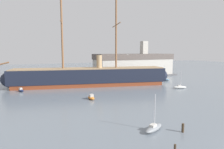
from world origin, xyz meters
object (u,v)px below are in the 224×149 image
object	(u,v)px
tall_ship	(90,77)
dockside_warehouse_right	(133,65)
sailboat_alongside_stern	(180,87)
sailboat_far_right	(165,79)
seagull_in_flight	(128,55)
sailboat_foreground_left	(154,128)
motorboat_alongside_bow	(91,97)
dinghy_distant_centre	(102,80)
motorboat_far_left	(21,90)
mooring_piling_right_pair	(183,128)

from	to	relation	value
tall_ship	dockside_warehouse_right	distance (m)	36.66
sailboat_alongside_stern	sailboat_far_right	bearing A→B (deg)	66.74
seagull_in_flight	sailboat_foreground_left	bearing A→B (deg)	-96.68
motorboat_alongside_bow	seagull_in_flight	distance (m)	17.95
sailboat_far_right	dinghy_distant_centre	distance (m)	28.86
sailboat_foreground_left	dockside_warehouse_right	xyz separation A→B (m)	(33.71, 64.78, 5.44)
motorboat_far_left	dockside_warehouse_right	size ratio (longest dim) A/B	0.07
dinghy_distant_centre	mooring_piling_right_pair	distance (m)	58.90
motorboat_alongside_bow	dockside_warehouse_right	world-z (taller)	dockside_warehouse_right
dinghy_distant_centre	dockside_warehouse_right	distance (m)	24.18
dinghy_distant_centre	dockside_warehouse_right	bearing A→B (deg)	22.09
sailboat_alongside_stern	seagull_in_flight	world-z (taller)	seagull_in_flight
motorboat_alongside_bow	sailboat_alongside_stern	bearing A→B (deg)	3.39
motorboat_alongside_bow	mooring_piling_right_pair	world-z (taller)	motorboat_alongside_bow
dinghy_distant_centre	seagull_in_flight	xyz separation A→B (m)	(-10.55, -44.02, 12.24)
motorboat_far_left	dinghy_distant_centre	size ratio (longest dim) A/B	1.61
motorboat_alongside_bow	dockside_warehouse_right	bearing A→B (deg)	47.56
sailboat_foreground_left	motorboat_alongside_bow	distance (m)	24.74
motorboat_far_left	dockside_warehouse_right	xyz separation A→B (m)	(54.99, 21.13, 5.51)
seagull_in_flight	motorboat_far_left	bearing A→B (deg)	125.56
dinghy_distant_centre	dockside_warehouse_right	xyz separation A→B (m)	(21.77, 8.84, 5.73)
sailboat_foreground_left	mooring_piling_right_pair	size ratio (longest dim) A/B	4.20
sailboat_alongside_stern	dinghy_distant_centre	bearing A→B (deg)	122.55
motorboat_alongside_bow	mooring_piling_right_pair	bearing A→B (deg)	-75.21
sailboat_alongside_stern	seagull_in_flight	distance (m)	34.87
tall_ship	sailboat_far_right	bearing A→B (deg)	-1.42
dockside_warehouse_right	sailboat_far_right	bearing A→B (deg)	-77.87
motorboat_far_left	dinghy_distant_centre	xyz separation A→B (m)	(33.22, 12.30, -0.22)
motorboat_far_left	dockside_warehouse_right	world-z (taller)	dockside_warehouse_right
sailboat_foreground_left	tall_ship	bearing A→B (deg)	86.10
sailboat_foreground_left	motorboat_alongside_bow	xyz separation A→B (m)	(-3.09, 24.55, 0.00)
tall_ship	dockside_warehouse_right	bearing A→B (deg)	33.09
motorboat_alongside_bow	sailboat_far_right	bearing A→B (deg)	25.17
motorboat_alongside_bow	dinghy_distant_centre	bearing A→B (deg)	64.42
sailboat_far_right	mooring_piling_right_pair	xyz separation A→B (m)	(-34.16, -46.36, 0.18)
seagull_in_flight	motorboat_alongside_bow	bearing A→B (deg)	109.55
tall_ship	seagull_in_flight	world-z (taller)	tall_ship
dinghy_distant_centre	tall_ship	bearing A→B (deg)	-128.59
motorboat_alongside_bow	mooring_piling_right_pair	xyz separation A→B (m)	(7.12, -26.96, 0.22)
tall_ship	sailboat_foreground_left	xyz separation A→B (m)	(-3.06, -44.81, -3.07)
sailboat_foreground_left	dinghy_distant_centre	world-z (taller)	sailboat_foreground_left
sailboat_foreground_left	sailboat_alongside_stern	world-z (taller)	sailboat_alongside_stern
dinghy_distant_centre	seagull_in_flight	distance (m)	46.90
sailboat_foreground_left	sailboat_far_right	bearing A→B (deg)	49.01
sailboat_far_right	dockside_warehouse_right	size ratio (longest dim) A/B	0.15
tall_ship	mooring_piling_right_pair	size ratio (longest dim) A/B	46.52
dockside_warehouse_right	seagull_in_flight	distance (m)	62.30
mooring_piling_right_pair	seagull_in_flight	bearing A→B (deg)	100.42
dinghy_distant_centre	dockside_warehouse_right	world-z (taller)	dockside_warehouse_right
sailboat_alongside_stern	tall_ship	bearing A→B (deg)	146.56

